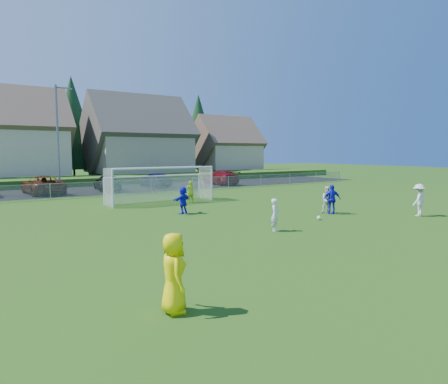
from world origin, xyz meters
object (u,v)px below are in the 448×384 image
at_px(referee, 173,273).
at_px(car_d, 107,183).
at_px(car_g, 221,177).
at_px(player_white_a, 275,215).
at_px(car_e, 155,179).
at_px(player_blue_b, 183,200).
at_px(player_white_c, 419,200).
at_px(goalkeeper, 190,192).
at_px(player_white_b, 328,200).
at_px(player_blue_a, 332,199).
at_px(car_c, 43,185).
at_px(soccer_ball, 319,218).
at_px(soccer_goal, 159,179).

relative_size(referee, car_d, 0.38).
bearing_deg(car_g, player_white_a, 66.32).
xyz_separation_m(referee, car_g, (19.95, 28.12, -0.14)).
distance_m(referee, car_e, 32.07).
distance_m(player_white_a, player_blue_b, 6.82).
bearing_deg(player_white_c, player_white_a, -15.96).
bearing_deg(goalkeeper, player_white_a, 89.38).
height_order(referee, car_g, referee).
xyz_separation_m(player_white_b, car_d, (-6.12, 20.60, -0.10)).
bearing_deg(player_blue_a, referee, 58.89).
relative_size(player_blue_a, car_c, 0.31).
height_order(player_white_a, car_d, player_white_a).
bearing_deg(player_blue_a, soccer_ball, 55.06).
relative_size(player_white_b, goalkeeper, 1.02).
bearing_deg(car_d, player_white_c, 118.94).
bearing_deg(goalkeeper, soccer_goal, -27.05).
bearing_deg(goalkeeper, player_white_c, 130.60).
xyz_separation_m(player_white_c, car_g, (2.75, 23.76, -0.13)).
bearing_deg(car_g, car_c, 4.05).
xyz_separation_m(goalkeeper, soccer_goal, (-1.75, 1.27, 0.87)).
relative_size(soccer_ball, player_white_a, 0.15).
bearing_deg(soccer_ball, car_g, 69.06).
xyz_separation_m(soccer_ball, player_white_b, (2.12, 1.30, 0.66)).
height_order(soccer_ball, referee, referee).
bearing_deg(player_white_b, player_white_a, -122.03).
xyz_separation_m(player_white_a, car_c, (-5.66, 22.68, 0.04)).
relative_size(player_white_b, player_blue_a, 0.92).
distance_m(referee, car_d, 29.44).
height_order(referee, car_c, referee).
distance_m(referee, goalkeeper, 19.15).
relative_size(soccer_ball, car_e, 0.05).
distance_m(car_c, soccer_goal, 11.98).
bearing_deg(soccer_goal, car_d, 91.27).
bearing_deg(referee, player_white_c, -62.33).
relative_size(player_white_a, car_e, 0.33).
distance_m(car_g, soccer_goal, 15.88).
height_order(soccer_ball, player_blue_b, player_blue_b).
xyz_separation_m(soccer_ball, car_d, (-4.00, 21.90, 0.57)).
bearing_deg(car_e, player_white_a, 74.33).
height_order(car_c, soccer_goal, soccer_goal).
xyz_separation_m(player_white_c, car_c, (-15.01, 23.92, -0.12)).
height_order(car_c, car_g, car_c).
bearing_deg(player_blue_b, referee, 34.62).
height_order(player_white_b, player_blue_a, player_blue_a).
distance_m(car_c, car_d, 5.50).
height_order(referee, soccer_goal, soccer_goal).
bearing_deg(player_white_a, referee, 178.05).
bearing_deg(soccer_goal, player_white_b, -59.47).
bearing_deg(player_white_a, player_blue_b, 60.98).
distance_m(player_white_a, player_white_b, 6.36).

